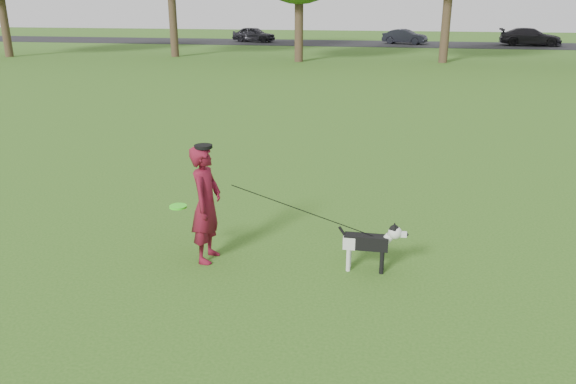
% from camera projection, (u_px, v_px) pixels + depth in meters
% --- Properties ---
extents(ground, '(120.00, 120.00, 0.00)m').
position_uv_depth(ground, '(272.00, 265.00, 7.45)').
color(ground, '#285116').
rests_on(ground, ground).
extents(road, '(120.00, 7.00, 0.02)m').
position_uv_depth(road, '(379.00, 44.00, 44.62)').
color(road, black).
rests_on(road, ground).
extents(man, '(0.40, 0.59, 1.58)m').
position_uv_depth(man, '(206.00, 204.00, 7.37)').
color(man, maroon).
rests_on(man, ground).
extents(dog, '(0.89, 0.18, 0.68)m').
position_uv_depth(dog, '(372.00, 241.00, 7.16)').
color(dog, black).
rests_on(dog, ground).
extents(car_left, '(3.75, 2.13, 1.20)m').
position_uv_depth(car_left, '(254.00, 34.00, 46.22)').
color(car_left, black).
rests_on(car_left, road).
extents(car_mid, '(3.61, 2.13, 1.12)m').
position_uv_depth(car_mid, '(405.00, 37.00, 44.08)').
color(car_mid, black).
rests_on(car_mid, road).
extents(car_right, '(4.59, 2.14, 1.30)m').
position_uv_depth(car_right, '(530.00, 37.00, 42.41)').
color(car_right, black).
rests_on(car_right, road).
extents(man_held_items, '(2.78, 0.29, 1.14)m').
position_uv_depth(man_held_items, '(304.00, 211.00, 7.14)').
color(man_held_items, '#38F41E').
rests_on(man_held_items, ground).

